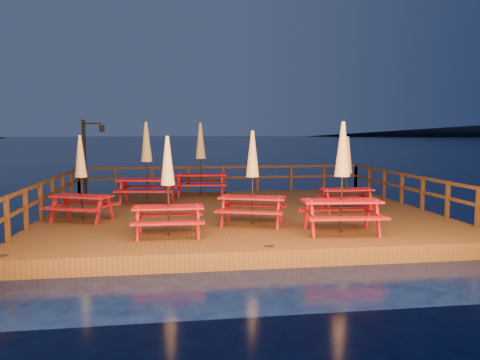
{
  "coord_description": "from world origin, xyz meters",
  "views": [
    {
      "loc": [
        -2.1,
        -14.59,
        2.96
      ],
      "look_at": [
        0.1,
        0.6,
        1.34
      ],
      "focal_mm": 35.0,
      "sensor_mm": 36.0,
      "label": 1
    }
  ],
  "objects_px": {
    "picnic_table_0": "(252,176)",
    "picnic_table_2": "(342,176)",
    "lamp_post": "(88,150)",
    "picnic_table_1": "(168,184)"
  },
  "relations": [
    {
      "from": "picnic_table_0",
      "to": "picnic_table_2",
      "type": "height_order",
      "value": "picnic_table_2"
    },
    {
      "from": "lamp_post",
      "to": "picnic_table_1",
      "type": "distance_m",
      "value": 8.42
    },
    {
      "from": "picnic_table_0",
      "to": "picnic_table_1",
      "type": "distance_m",
      "value": 2.5
    },
    {
      "from": "picnic_table_2",
      "to": "picnic_table_0",
      "type": "bearing_deg",
      "value": 151.53
    },
    {
      "from": "lamp_post",
      "to": "picnic_table_0",
      "type": "height_order",
      "value": "lamp_post"
    },
    {
      "from": "picnic_table_1",
      "to": "picnic_table_2",
      "type": "relative_size",
      "value": 0.88
    },
    {
      "from": "picnic_table_0",
      "to": "picnic_table_2",
      "type": "distance_m",
      "value": 2.44
    },
    {
      "from": "picnic_table_0",
      "to": "lamp_post",
      "type": "bearing_deg",
      "value": 148.13
    },
    {
      "from": "lamp_post",
      "to": "picnic_table_0",
      "type": "bearing_deg",
      "value": -51.04
    },
    {
      "from": "picnic_table_1",
      "to": "picnic_table_2",
      "type": "distance_m",
      "value": 4.31
    }
  ]
}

